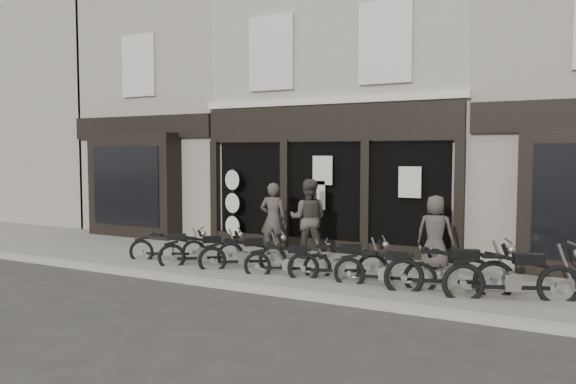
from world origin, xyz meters
The scene contains 18 objects.
ground_plane centered at (0.00, 0.00, 0.00)m, with size 90.00×90.00×0.00m, color #2D2B28.
pavement centered at (0.00, 0.90, 0.06)m, with size 30.00×4.20×0.12m, color #69645C.
kerb centered at (0.00, -1.25, 0.07)m, with size 30.00×0.25×0.13m, color gray.
central_building centered at (0.00, 5.95, 4.08)m, with size 7.30×6.22×8.34m.
neighbour_left centered at (-6.35, 5.90, 4.04)m, with size 5.60×6.73×8.34m.
filler_left centered at (-14.50, 6.00, 4.10)m, with size 11.00×6.00×8.20m, color gray.
motorcycle_0 centered at (-2.85, 0.08, 0.36)m, with size 1.78×1.02×0.91m.
motorcycle_1 centered at (-1.76, -0.03, 0.38)m, with size 1.67×1.41×0.95m.
motorcycle_2 centered at (-0.68, 0.05, 0.38)m, with size 1.73×1.33×0.95m.
motorcycle_3 centered at (0.51, -0.08, 0.36)m, with size 1.79×0.90×0.90m.
motorcycle_4 centered at (1.60, 0.09, 0.40)m, with size 1.96×1.07×1.00m.
motorcycle_5 centered at (2.64, -0.06, 0.38)m, with size 2.01×0.61×0.96m.
motorcycle_6 centered at (3.87, -0.02, 0.45)m, with size 2.28×1.06×1.13m.
motorcycle_7 centered at (4.94, 0.02, 0.45)m, with size 2.26×1.16×1.14m.
man_left centered at (-0.91, 1.81, 1.04)m, with size 0.67×0.44×1.84m, color #3F3A34.
man_centre centered at (0.03, 1.88, 1.09)m, with size 0.94×0.74×1.94m, color #413D34.
man_right centered at (3.12, 1.98, 0.95)m, with size 0.81×0.53×1.65m, color #413A36.
advert_sign_post centered at (-2.71, 2.68, 1.12)m, with size 0.55×0.36×2.30m.
Camera 1 is at (6.00, -10.46, 2.70)m, focal length 35.00 mm.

